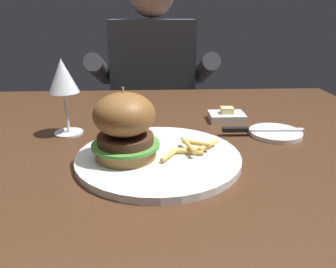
% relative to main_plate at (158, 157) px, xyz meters
% --- Properties ---
extents(dining_table, '(1.22, 0.93, 0.74)m').
position_rel_main_plate_xyz_m(dining_table, '(0.01, 0.14, -0.09)').
color(dining_table, '#472B19').
rests_on(dining_table, ground).
extents(main_plate, '(0.32, 0.32, 0.01)m').
position_rel_main_plate_xyz_m(main_plate, '(0.00, 0.00, 0.00)').
color(main_plate, white).
rests_on(main_plate, dining_table).
extents(burger_sandwich, '(0.13, 0.13, 0.13)m').
position_rel_main_plate_xyz_m(burger_sandwich, '(-0.06, -0.01, 0.07)').
color(burger_sandwich, '#9E6B38').
rests_on(burger_sandwich, main_plate).
extents(fries_pile, '(0.12, 0.09, 0.02)m').
position_rel_main_plate_xyz_m(fries_pile, '(0.06, 0.00, 0.02)').
color(fries_pile, gold).
rests_on(fries_pile, main_plate).
extents(wine_glass, '(0.07, 0.07, 0.18)m').
position_rel_main_plate_xyz_m(wine_glass, '(-0.21, 0.16, 0.12)').
color(wine_glass, silver).
rests_on(wine_glass, dining_table).
extents(bread_plate, '(0.12, 0.12, 0.01)m').
position_rel_main_plate_xyz_m(bread_plate, '(0.28, 0.13, -0.00)').
color(bread_plate, white).
rests_on(bread_plate, dining_table).
extents(table_knife, '(0.19, 0.02, 0.01)m').
position_rel_main_plate_xyz_m(table_knife, '(0.23, 0.13, 0.01)').
color(table_knife, silver).
rests_on(table_knife, bread_plate).
extents(butter_dish, '(0.09, 0.07, 0.04)m').
position_rel_main_plate_xyz_m(butter_dish, '(0.19, 0.24, 0.00)').
color(butter_dish, white).
rests_on(butter_dish, dining_table).
extents(diner_person, '(0.51, 0.36, 1.18)m').
position_rel_main_plate_xyz_m(diner_person, '(-0.01, 0.89, -0.18)').
color(diner_person, '#282833').
rests_on(diner_person, ground).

